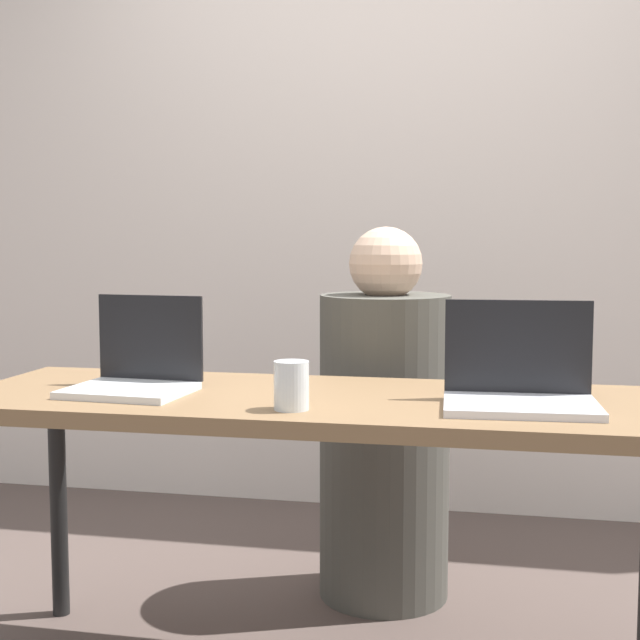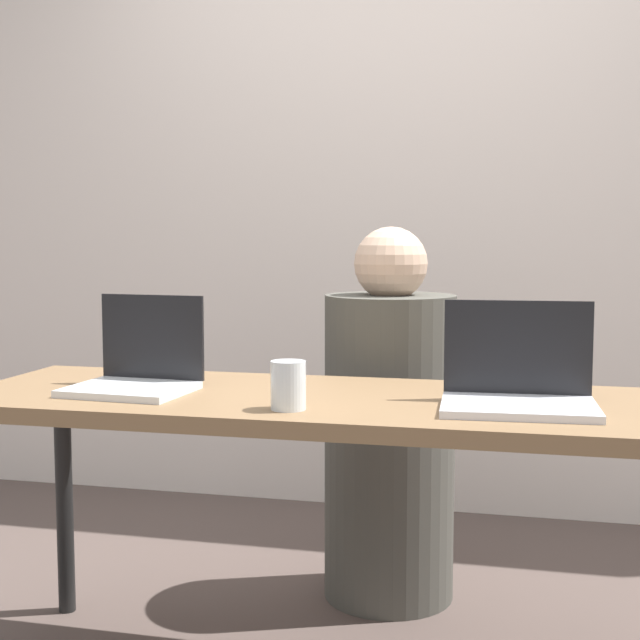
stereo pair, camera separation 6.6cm
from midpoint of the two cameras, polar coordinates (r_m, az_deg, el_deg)
The scene contains 6 objects.
back_wall at distance 3.68m, azimuth 4.22°, elevation 8.81°, with size 4.58×0.10×2.69m, color silver.
desk at distance 2.20m, azimuth -1.20°, elevation -6.69°, with size 1.76×0.61×0.74m.
person_at_center at distance 2.79m, azimuth 3.47°, elevation -7.30°, with size 0.48×0.48×1.15m.
laptop_front_right at distance 2.08m, azimuth 11.77°, elevation -4.04°, with size 0.36×0.29×0.24m.
laptop_front_left at distance 2.29m, azimuth -12.46°, elevation -3.19°, with size 0.31×0.29×0.24m.
water_glass_center at distance 2.00m, azimuth -2.79°, elevation -4.41°, with size 0.08×0.08×0.11m.
Camera 1 is at (0.45, -2.10, 1.13)m, focal length 50.00 mm.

